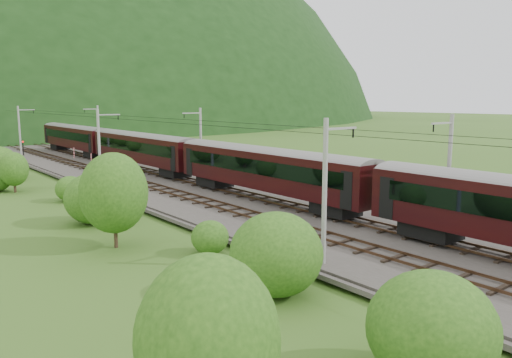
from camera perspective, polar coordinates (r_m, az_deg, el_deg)
ground at (r=32.90m, az=15.21°, el=-7.60°), size 600.00×600.00×0.00m
railbed at (r=39.34m, az=3.38°, el=-4.33°), size 14.00×220.00×0.30m
track_left at (r=37.77m, az=0.67°, el=-4.54°), size 2.40×220.00×0.27m
track_right at (r=40.90m, az=5.89°, el=-3.53°), size 2.40×220.00×0.27m
catenary_left at (r=54.26m, az=-17.41°, el=3.62°), size 2.54×192.28×8.00m
catenary_right at (r=59.77m, az=-6.40°, el=4.45°), size 2.54×192.28×8.00m
overhead_wires at (r=38.33m, az=3.48°, el=5.83°), size 4.83×198.00×0.03m
train at (r=43.73m, az=1.65°, el=1.84°), size 3.20×179.00×5.57m
hazard_post_near at (r=73.81m, az=-18.30°, el=2.23°), size 0.16×0.16×1.52m
hazard_post_far at (r=82.15m, az=-20.08°, el=2.82°), size 0.17×0.17×1.62m
signal at (r=89.20m, az=-25.07°, el=3.34°), size 0.26×0.26×2.34m
vegetation_left at (r=35.11m, az=-17.91°, el=-2.81°), size 12.59×145.72×6.58m
vegetation_right at (r=51.89m, az=9.78°, el=0.20°), size 3.95×93.83×3.02m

